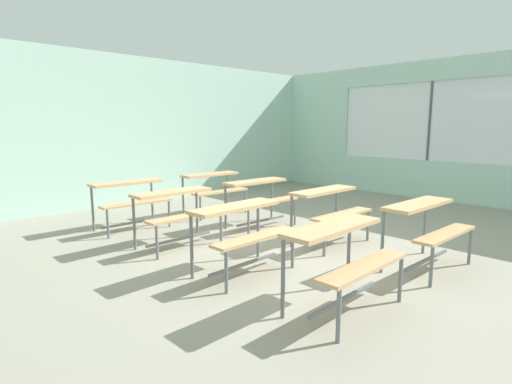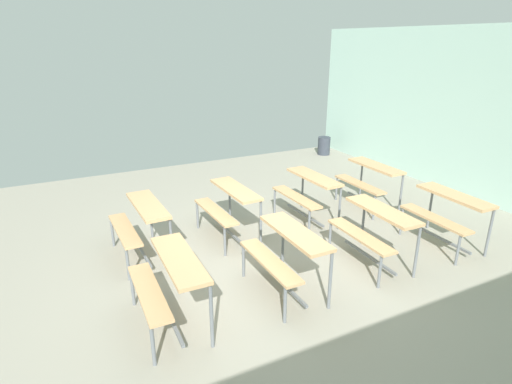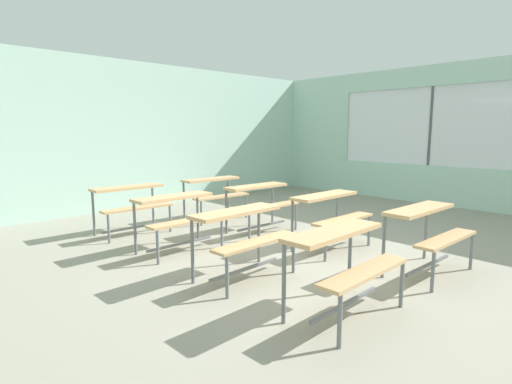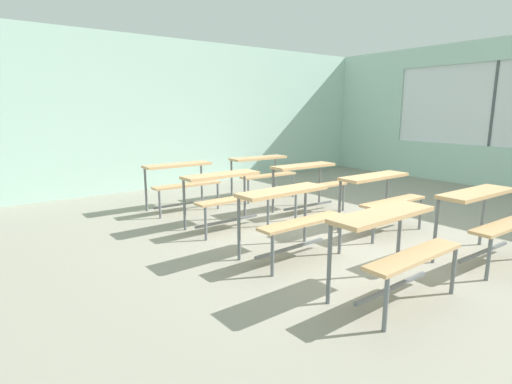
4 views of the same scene
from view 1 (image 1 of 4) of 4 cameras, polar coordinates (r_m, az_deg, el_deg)
name	(u,v)px [view 1 (image 1 of 4)]	position (r m, az deg, el deg)	size (l,w,h in m)	color
ground	(294,252)	(5.29, 5.46, -8.52)	(10.00, 9.00, 0.05)	gray
wall_back	(130,131)	(8.68, -17.57, 8.32)	(10.00, 0.12, 3.00)	silver
wall_right	(460,133)	(9.35, 27.09, 7.46)	(0.12, 9.00, 3.00)	silver
desk_bench_r0c0	(343,247)	(3.56, 12.33, -7.71)	(1.11, 0.62, 0.74)	tan
desk_bench_r0c1	(427,220)	(4.87, 23.25, -3.64)	(1.11, 0.61, 0.74)	tan
desk_bench_r1c0	(242,223)	(4.35, -1.97, -4.39)	(1.12, 0.63, 0.74)	tan
desk_bench_r1c1	(330,203)	(5.52, 10.50, -1.57)	(1.10, 0.59, 0.74)	tan
desk_bench_r2c0	(177,205)	(5.41, -11.20, -1.81)	(1.11, 0.61, 0.74)	tan
desk_bench_r2c1	(260,192)	(6.34, 0.55, 0.00)	(1.12, 0.62, 0.74)	tan
desk_bench_r3c0	(130,193)	(6.51, -17.54, -0.19)	(1.11, 0.60, 0.74)	tan
desk_bench_r3c1	(214,183)	(7.32, -6.06, 1.22)	(1.12, 0.62, 0.74)	tan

